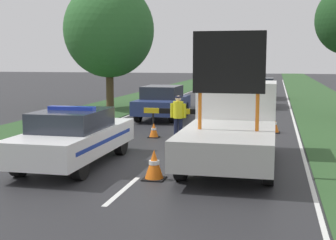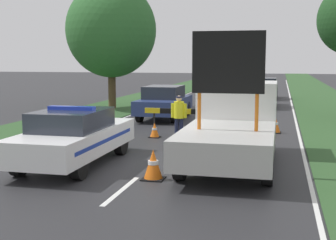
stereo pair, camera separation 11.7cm
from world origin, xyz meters
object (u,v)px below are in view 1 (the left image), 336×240
Objects in this scene: traffic_cone_near_truck at (154,130)px; queued_car_sedan_silver at (258,94)px; police_car at (74,136)px; queued_car_suv_grey at (215,83)px; traffic_cone_near_police at (154,165)px; road_barrier at (190,113)px; work_truck at (234,123)px; pedestrian_civilian at (205,111)px; queued_car_hatch_blue at (163,102)px; roadside_tree_near_left at (109,30)px; police_officer at (178,114)px; traffic_cone_centre_front at (274,125)px; queued_car_sedan_black at (262,88)px.

traffic_cone_near_truck is 0.13× the size of queued_car_sedan_silver.
police_car reaches higher than queued_car_suv_grey.
queued_car_suv_grey is (-2.38, 29.92, 0.40)m from traffic_cone_near_police.
road_barrier is at bearing 92.70° from traffic_cone_near_police.
work_truck reaches higher than pedestrian_civilian.
queued_car_hatch_blue reaches higher than road_barrier.
queued_car_hatch_blue reaches higher than queued_car_suv_grey.
traffic_cone_near_police is at bearing 102.62° from queued_car_hatch_blue.
queued_car_sedan_silver reaches higher than traffic_cone_near_police.
queued_car_sedan_silver is (2.05, 11.44, -0.09)m from road_barrier.
queued_car_sedan_silver is 9.53m from roadside_tree_near_left.
traffic_cone_near_police is (2.49, -1.04, -0.42)m from police_car.
queued_car_suv_grey is at bearing 92.44° from pedestrian_civilian.
work_truck reaches higher than traffic_cone_near_truck.
work_truck is 10.79× the size of traffic_cone_near_truck.
traffic_cone_centre_front is (3.27, 2.49, -0.62)m from police_officer.
road_barrier is 3.41m from traffic_cone_centre_front.
pedestrian_civilian is 2.08m from traffic_cone_near_truck.
work_truck is 3.05m from traffic_cone_near_police.
queued_car_suv_grey is at bearing -90.31° from queued_car_hatch_blue.
traffic_cone_near_police reaches higher than traffic_cone_near_truck.
queued_car_hatch_blue is 6.56m from roadside_tree_near_left.
queued_car_sedan_silver is at bearing 75.83° from road_barrier.
queued_car_sedan_silver is (1.75, 17.84, 0.40)m from traffic_cone_near_police.
work_truck reaches higher than queued_car_hatch_blue.
road_barrier is at bearing 114.94° from queued_car_hatch_blue.
queued_car_sedan_silver is at bearing -93.10° from work_truck.
road_barrier reaches higher than traffic_cone_centre_front.
traffic_cone_centre_front is (5.22, 6.84, -0.45)m from police_car.
queued_car_hatch_blue is at bearing 89.39° from police_car.
police_car reaches higher than police_officer.
police_officer reaches higher than traffic_cone_near_truck.
police_car is 9.09× the size of traffic_cone_near_truck.
pedestrian_civilian is (-1.26, 3.02, -0.02)m from work_truck.
police_officer is at bearing 108.80° from queued_car_hatch_blue.
road_barrier is at bearing 95.06° from queued_car_suv_grey.
police_car is 28.89m from queued_car_suv_grey.
traffic_cone_near_police is 0.18× the size of queued_car_sedan_black.
queued_car_sedan_silver is (4.24, 16.81, -0.02)m from police_car.
traffic_cone_centre_front is 22.64m from queued_car_suv_grey.
traffic_cone_centre_front is at bearing -104.03° from work_truck.
pedestrian_civilian is 5.55m from traffic_cone_near_police.
queued_car_sedan_silver is at bearing 75.25° from police_car.
police_officer is 12.67m from queued_car_sedan_silver.
queued_car_hatch_blue is at bearing 102.62° from traffic_cone_near_police.
work_truck is at bearing -46.10° from traffic_cone_near_truck.
traffic_cone_centre_front is at bearing 148.26° from queued_car_hatch_blue.
police_officer reaches higher than traffic_cone_near_police.
queued_car_suv_grey is (-1.85, 24.54, -0.18)m from police_officer.
road_barrier is 1.05m from police_officer.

